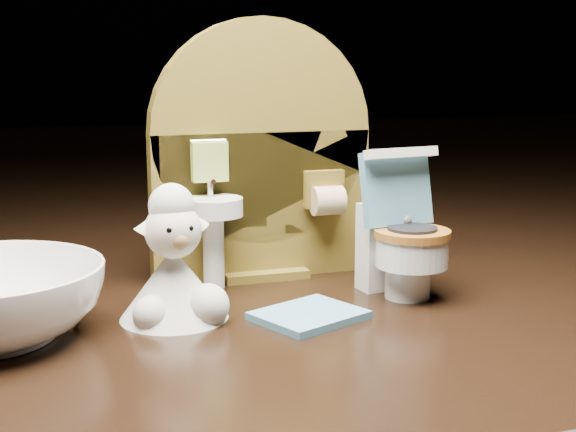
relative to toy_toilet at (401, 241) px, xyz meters
name	(u,v)px	position (x,y,z in m)	size (l,w,h in m)	color
backdrop_panel	(260,166)	(-0.06, 0.06, 0.04)	(0.13, 0.05, 0.15)	brown
toy_toilet	(401,241)	(0.00, 0.00, 0.00)	(0.04, 0.05, 0.08)	white
bath_mat	(309,315)	(-0.06, -0.03, -0.03)	(0.05, 0.04, 0.00)	#5792AC
toilet_brush	(405,273)	(0.00, 0.00, -0.02)	(0.02, 0.02, 0.04)	white
plush_lamb	(175,272)	(-0.13, -0.01, -0.01)	(0.05, 0.05, 0.07)	silver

